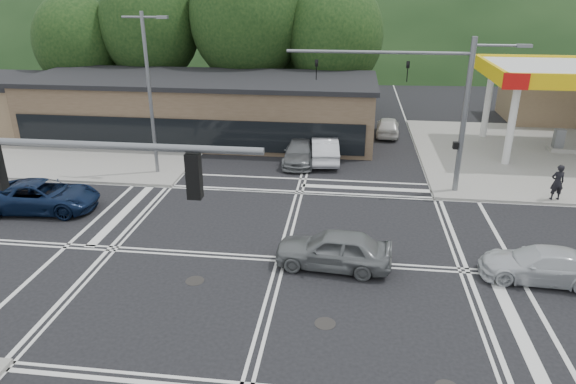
# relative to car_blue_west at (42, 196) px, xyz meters

# --- Properties ---
(ground) EXTENTS (120.00, 120.00, 0.00)m
(ground) POSITION_rel_car_blue_west_xyz_m (12.22, -3.38, -0.75)
(ground) COLOR black
(ground) RESTS_ON ground
(sidewalk_ne) EXTENTS (16.00, 16.00, 0.15)m
(sidewalk_ne) POSITION_rel_car_blue_west_xyz_m (27.22, 11.62, -0.67)
(sidewalk_ne) COLOR gray
(sidewalk_ne) RESTS_ON ground
(sidewalk_nw) EXTENTS (16.00, 16.00, 0.15)m
(sidewalk_nw) POSITION_rel_car_blue_west_xyz_m (-2.78, 11.62, -0.67)
(sidewalk_nw) COLOR gray
(sidewalk_nw) RESTS_ON ground
(convenience_store) EXTENTS (10.00, 6.00, 3.80)m
(convenience_store) POSITION_rel_car_blue_west_xyz_m (32.22, 21.62, 1.15)
(convenience_store) COLOR #846B4F
(convenience_store) RESTS_ON ground
(commercial_row) EXTENTS (24.00, 8.00, 4.00)m
(commercial_row) POSITION_rel_car_blue_west_xyz_m (4.22, 13.62, 1.25)
(commercial_row) COLOR brown
(commercial_row) RESTS_ON ground
(hill_north) EXTENTS (252.00, 126.00, 140.00)m
(hill_north) POSITION_rel_car_blue_west_xyz_m (12.22, 86.62, -0.75)
(hill_north) COLOR black
(hill_north) RESTS_ON ground
(tree_n_a) EXTENTS (8.00, 8.00, 11.75)m
(tree_n_a) POSITION_rel_car_blue_west_xyz_m (-1.78, 20.62, 6.39)
(tree_n_a) COLOR #382619
(tree_n_a) RESTS_ON ground
(tree_n_b) EXTENTS (9.00, 9.00, 12.98)m
(tree_n_b) POSITION_rel_car_blue_west_xyz_m (6.22, 20.62, 7.04)
(tree_n_b) COLOR #382619
(tree_n_b) RESTS_ON ground
(tree_n_c) EXTENTS (7.60, 7.60, 10.87)m
(tree_n_c) POSITION_rel_car_blue_west_xyz_m (13.22, 20.62, 5.74)
(tree_n_c) COLOR #382619
(tree_n_c) RESTS_ON ground
(tree_n_d) EXTENTS (6.80, 6.80, 9.76)m
(tree_n_d) POSITION_rel_car_blue_west_xyz_m (-7.78, 19.62, 5.09)
(tree_n_d) COLOR #382619
(tree_n_d) RESTS_ON ground
(tree_n_e) EXTENTS (8.40, 8.40, 11.98)m
(tree_n_e) POSITION_rel_car_blue_west_xyz_m (10.22, 24.62, 6.39)
(tree_n_e) COLOR #382619
(tree_n_e) RESTS_ON ground
(streetlight_nw) EXTENTS (2.50, 0.25, 9.00)m
(streetlight_nw) POSITION_rel_car_blue_west_xyz_m (3.78, 5.62, 4.30)
(streetlight_nw) COLOR slate
(streetlight_nw) RESTS_ON ground
(signal_mast_ne) EXTENTS (11.65, 0.30, 8.00)m
(signal_mast_ne) POSITION_rel_car_blue_west_xyz_m (19.16, 4.82, 4.32)
(signal_mast_ne) COLOR slate
(signal_mast_ne) RESTS_ON ground
(car_blue_west) EXTENTS (5.57, 2.89, 1.50)m
(car_blue_west) POSITION_rel_car_blue_west_xyz_m (0.00, 0.00, 0.00)
(car_blue_west) COLOR #0C1A36
(car_blue_west) RESTS_ON ground
(car_grey_center) EXTENTS (4.67, 2.23, 1.54)m
(car_grey_center) POSITION_rel_car_blue_west_xyz_m (14.31, -3.68, 0.02)
(car_grey_center) COLOR slate
(car_grey_center) RESTS_ON ground
(car_silver_east) EXTENTS (4.53, 2.13, 1.28)m
(car_silver_east) POSITION_rel_car_blue_west_xyz_m (22.03, -3.68, -0.11)
(car_silver_east) COLOR silver
(car_silver_east) RESTS_ON ground
(car_queue_a) EXTENTS (2.10, 4.78, 1.53)m
(car_queue_a) POSITION_rel_car_blue_west_xyz_m (13.22, 9.21, 0.01)
(car_queue_a) COLOR silver
(car_queue_a) RESTS_ON ground
(car_queue_b) EXTENTS (1.88, 4.08, 1.36)m
(car_queue_b) POSITION_rel_car_blue_west_xyz_m (17.47, 15.56, -0.07)
(car_queue_b) COLOR silver
(car_queue_b) RESTS_ON ground
(car_northbound) EXTENTS (1.93, 4.60, 1.33)m
(car_northbound) POSITION_rel_car_blue_west_xyz_m (11.72, 8.70, -0.09)
(car_northbound) COLOR slate
(car_northbound) RESTS_ON ground
(pedestrian) EXTENTS (0.72, 0.52, 1.86)m
(pedestrian) POSITION_rel_car_blue_west_xyz_m (25.20, 4.12, 0.33)
(pedestrian) COLOR black
(pedestrian) RESTS_ON sidewalk_ne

